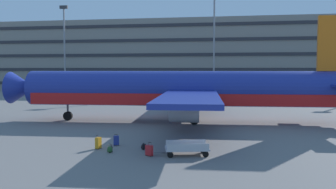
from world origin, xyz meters
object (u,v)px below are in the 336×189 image
object	(u,v)px
airliner	(187,90)
suitcase_navy	(149,150)
baggage_cart	(187,148)
suitcase_orange	(116,140)
backpack_laid_flat	(109,147)
suitcase_scuffed	(98,143)
backpack_black	(143,147)
backpack_teal	(110,150)

from	to	relation	value
airliner	suitcase_navy	distance (m)	14.06
suitcase_navy	baggage_cart	world-z (taller)	baggage_cart
airliner	suitcase_orange	bearing A→B (deg)	-107.06
backpack_laid_flat	airliner	bearing A→B (deg)	74.56
suitcase_scuffed	suitcase_navy	bearing A→B (deg)	-19.57
backpack_laid_flat	backpack_black	bearing A→B (deg)	10.61
airliner	suitcase_orange	size ratio (longest dim) A/B	47.54
airliner	suitcase_scuffed	world-z (taller)	airliner
suitcase_orange	backpack_laid_flat	size ratio (longest dim) A/B	1.67
suitcase_scuffed	baggage_cart	bearing A→B (deg)	-7.27
airliner	backpack_black	world-z (taller)	airliner
suitcase_scuffed	backpack_teal	xyz separation A→B (m)	(1.09, -0.92, -0.20)
backpack_black	backpack_laid_flat	bearing A→B (deg)	-169.39
airliner	suitcase_orange	xyz separation A→B (m)	(-3.47, -11.32, -2.75)
backpack_black	suitcase_navy	bearing A→B (deg)	-64.37
backpack_teal	backpack_black	distance (m)	2.18
suitcase_navy	baggage_cart	xyz separation A→B (m)	(2.19, 0.56, 0.07)
suitcase_navy	backpack_laid_flat	distance (m)	3.07
airliner	suitcase_scuffed	xyz separation A→B (m)	(-4.31, -12.47, -2.71)
suitcase_navy	backpack_black	bearing A→B (deg)	115.63
backpack_laid_flat	suitcase_scuffed	bearing A→B (deg)	165.87
airliner	backpack_laid_flat	world-z (taller)	airliner
backpack_black	backpack_laid_flat	distance (m)	2.18
suitcase_orange	baggage_cart	xyz separation A→B (m)	(5.02, -1.90, 0.07)
suitcase_scuffed	backpack_teal	size ratio (longest dim) A/B	1.95
suitcase_orange	backpack_laid_flat	world-z (taller)	suitcase_orange
airliner	backpack_teal	distance (m)	14.08
suitcase_navy	suitcase_orange	world-z (taller)	suitcase_navy
suitcase_orange	baggage_cart	bearing A→B (deg)	-20.67
suitcase_navy	backpack_laid_flat	world-z (taller)	suitcase_navy
backpack_teal	backpack_laid_flat	distance (m)	0.77
airliner	backpack_teal	size ratio (longest dim) A/B	78.56
suitcase_orange	backpack_laid_flat	bearing A→B (deg)	-91.09
suitcase_navy	suitcase_orange	distance (m)	3.75
baggage_cart	backpack_laid_flat	bearing A→B (deg)	173.86
backpack_black	backpack_laid_flat	xyz separation A→B (m)	(-2.14, -0.40, -0.01)
airliner	backpack_black	distance (m)	12.68
suitcase_navy	backpack_laid_flat	bearing A→B (deg)	158.95
backpack_teal	backpack_black	xyz separation A→B (m)	(1.86, 1.12, 0.01)
suitcase_scuffed	backpack_laid_flat	size ratio (longest dim) A/B	1.97
suitcase_navy	suitcase_scuffed	bearing A→B (deg)	160.43
suitcase_orange	backpack_teal	bearing A→B (deg)	-83.09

